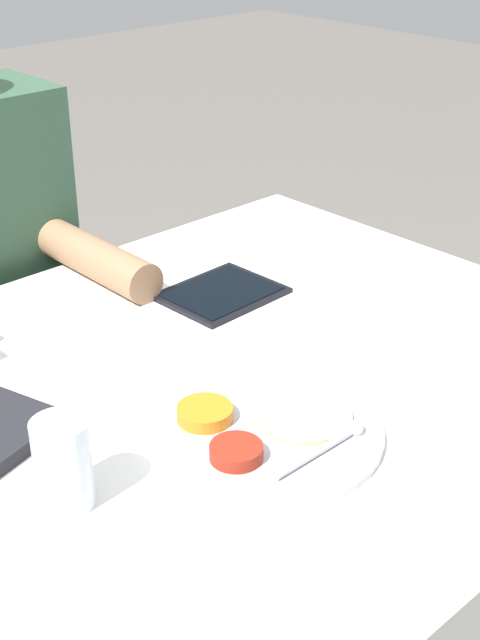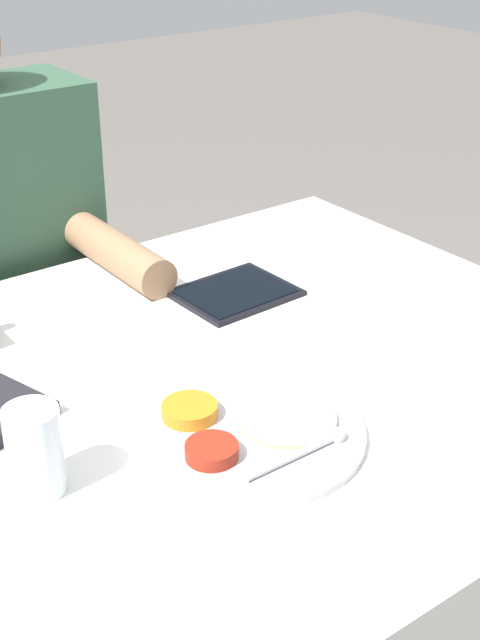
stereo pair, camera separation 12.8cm
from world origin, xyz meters
name	(u,v)px [view 2 (the right image)]	position (x,y,z in m)	size (l,w,h in m)	color
dining_table	(220,581)	(0.00, 0.00, 0.39)	(1.19, 0.96, 0.78)	silver
thali_tray	(244,431)	(-0.06, -0.14, 0.78)	(0.30, 0.30, 0.03)	#B7BABF
tablet_device	(235,293)	(0.18, 0.19, 0.78)	(0.19, 0.16, 0.01)	black
drinking_glass	(35,451)	(-0.31, -0.08, 0.83)	(0.07, 0.07, 0.11)	silver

